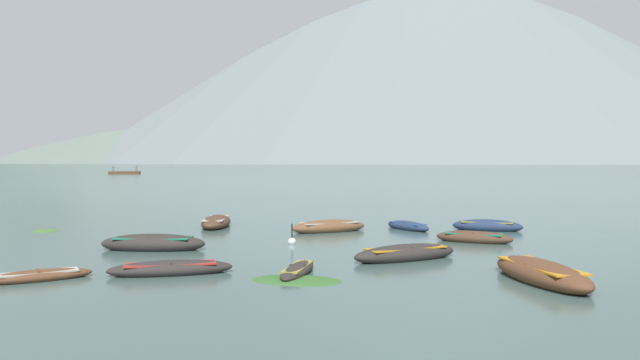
# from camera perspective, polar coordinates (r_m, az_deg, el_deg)

# --- Properties ---
(ground_plane) EXTENTS (6000.00, 6000.00, 0.00)m
(ground_plane) POSITION_cam_1_polar(r_m,az_deg,el_deg) (1506.20, 0.94, 1.68)
(ground_plane) COLOR #425B56
(mountain_0) EXTENTS (912.46, 912.46, 310.61)m
(mountain_0) POSITION_cam_1_polar(r_m,az_deg,el_deg) (1933.42, -27.99, 6.10)
(mountain_0) COLOR #4C5B56
(mountain_0) RESTS_ON ground
(mountain_1) EXTENTS (1308.99, 1308.99, 303.87)m
(mountain_1) POSITION_cam_1_polar(r_m,az_deg,el_deg) (1517.06, -6.36, 7.41)
(mountain_1) COLOR slate
(mountain_1) RESTS_ON ground
(mountain_2) EXTENTS (1461.55, 1461.55, 564.63)m
(mountain_2) POSITION_cam_1_polar(r_m,az_deg,el_deg) (1396.88, 9.51, 13.30)
(mountain_2) COLOR slate
(mountain_2) RESTS_ON ground
(mountain_3) EXTENTS (1206.53, 1206.53, 437.82)m
(mountain_3) POSITION_cam_1_polar(r_m,az_deg,el_deg) (1800.61, 19.95, 8.57)
(mountain_3) COLOR slate
(mountain_3) RESTS_ON ground
(rowboat_0) EXTENTS (4.19, 1.46, 0.79)m
(rowboat_0) POSITION_cam_1_polar(r_m,az_deg,el_deg) (24.34, -15.94, -5.97)
(rowboat_0) COLOR #2D2826
(rowboat_0) RESTS_ON ground
(rowboat_1) EXTENTS (4.31, 3.04, 0.69)m
(rowboat_1) POSITION_cam_1_polar(r_m,az_deg,el_deg) (21.31, 8.34, -7.10)
(rowboat_1) COLOR #2D2826
(rowboat_1) RESTS_ON ground
(rowboat_2) EXTENTS (1.73, 4.56, 0.74)m
(rowboat_2) POSITION_cam_1_polar(r_m,az_deg,el_deg) (32.25, -10.09, -4.06)
(rowboat_2) COLOR #4C3323
(rowboat_2) RESTS_ON ground
(rowboat_3) EXTENTS (2.98, 2.30, 0.39)m
(rowboat_3) POSITION_cam_1_polar(r_m,az_deg,el_deg) (19.38, -25.73, -8.43)
(rowboat_3) COLOR brown
(rowboat_3) RESTS_ON ground
(rowboat_4) EXTENTS (2.44, 3.19, 0.54)m
(rowboat_4) POSITION_cam_1_polar(r_m,az_deg,el_deg) (30.64, 8.55, -4.47)
(rowboat_4) COLOR navy
(rowboat_4) RESTS_ON ground
(rowboat_5) EXTENTS (3.46, 2.36, 0.61)m
(rowboat_5) POSITION_cam_1_polar(r_m,az_deg,el_deg) (26.49, 14.78, -5.45)
(rowboat_5) COLOR #4C3323
(rowboat_5) RESTS_ON ground
(rowboat_6) EXTENTS (3.68, 2.24, 0.70)m
(rowboat_6) POSITION_cam_1_polar(r_m,az_deg,el_deg) (31.11, 15.98, -4.33)
(rowboat_6) COLOR navy
(rowboat_6) RESTS_ON ground
(rowboat_7) EXTENTS (2.36, 4.71, 0.78)m
(rowboat_7) POSITION_cam_1_polar(r_m,az_deg,el_deg) (18.50, 20.73, -8.48)
(rowboat_7) COLOR brown
(rowboat_7) RESTS_ON ground
(rowboat_8) EXTENTS (1.32, 3.16, 0.38)m
(rowboat_8) POSITION_cam_1_polar(r_m,az_deg,el_deg) (18.47, -2.21, -8.77)
(rowboat_8) COLOR #2D2826
(rowboat_8) RESTS_ON ground
(rowboat_9) EXTENTS (4.22, 3.08, 0.74)m
(rowboat_9) POSITION_cam_1_polar(r_m,az_deg,el_deg) (29.43, 0.89, -4.59)
(rowboat_9) COLOR brown
(rowboat_9) RESTS_ON ground
(rowboat_10) EXTENTS (3.97, 2.00, 0.54)m
(rowboat_10) POSITION_cam_1_polar(r_m,az_deg,el_deg) (19.01, -14.34, -8.37)
(rowboat_10) COLOR #2D2826
(rowboat_10) RESTS_ON ground
(ferry_0) EXTENTS (8.93, 5.21, 2.54)m
(ferry_0) POSITION_cam_1_polar(r_m,az_deg,el_deg) (174.92, -18.50, 0.71)
(ferry_0) COLOR brown
(ferry_0) RESTS_ON ground
(mooring_buoy) EXTENTS (0.36, 0.36, 0.96)m
(mooring_buoy) POSITION_cam_1_polar(r_m,az_deg,el_deg) (25.17, -2.75, -5.99)
(mooring_buoy) COLOR silver
(mooring_buoy) RESTS_ON ground
(weed_patch_4) EXTENTS (2.99, 2.15, 0.14)m
(weed_patch_4) POSITION_cam_1_polar(r_m,az_deg,el_deg) (17.51, -2.31, -9.76)
(weed_patch_4) COLOR #38662D
(weed_patch_4) RESTS_ON ground
(weed_patch_5) EXTENTS (1.87, 2.03, 0.14)m
(weed_patch_5) POSITION_cam_1_polar(r_m,az_deg,el_deg) (32.85, -25.20, -4.50)
(weed_patch_5) COLOR #477033
(weed_patch_5) RESTS_ON ground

